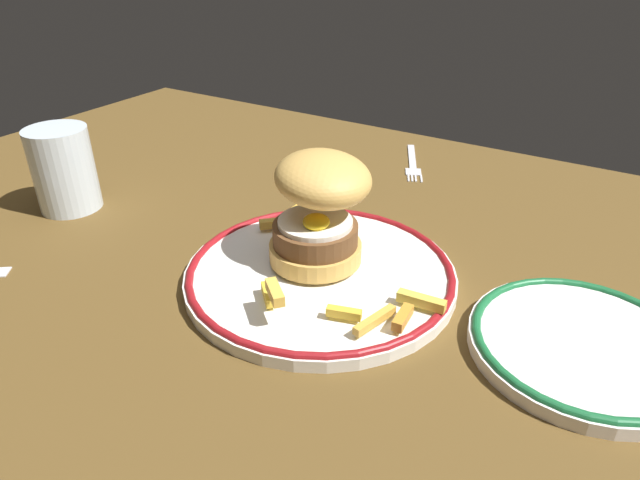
# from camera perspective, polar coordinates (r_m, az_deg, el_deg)

# --- Properties ---
(ground_plane) EXTENTS (1.33, 0.92, 0.04)m
(ground_plane) POSITION_cam_1_polar(r_m,az_deg,el_deg) (0.57, -0.96, -5.42)
(ground_plane) COLOR brown
(dinner_plate) EXTENTS (0.27, 0.27, 0.02)m
(dinner_plate) POSITION_cam_1_polar(r_m,az_deg,el_deg) (0.55, 0.00, -3.40)
(dinner_plate) COLOR white
(dinner_plate) RESTS_ON ground_plane
(burger) EXTENTS (0.12, 0.12, 0.11)m
(burger) POSITION_cam_1_polar(r_m,az_deg,el_deg) (0.54, 0.06, 3.34)
(burger) COLOR gold
(burger) RESTS_ON dinner_plate
(fries_pile) EXTENTS (0.23, 0.21, 0.03)m
(fries_pile) POSITION_cam_1_polar(r_m,az_deg,el_deg) (0.53, 0.73, -2.66)
(fries_pile) COLOR gold
(fries_pile) RESTS_ON dinner_plate
(water_glass) EXTENTS (0.07, 0.07, 0.10)m
(water_glass) POSITION_cam_1_polar(r_m,az_deg,el_deg) (0.75, -24.65, 6.08)
(water_glass) COLOR silver
(water_glass) RESTS_ON ground_plane
(side_plate) EXTENTS (0.18, 0.18, 0.02)m
(side_plate) POSITION_cam_1_polar(r_m,az_deg,el_deg) (0.51, 25.34, -9.64)
(side_plate) COLOR white
(side_plate) RESTS_ON ground_plane
(fork) EXTENTS (0.07, 0.14, 0.00)m
(fork) POSITION_cam_1_polar(r_m,az_deg,el_deg) (0.84, 9.46, 7.82)
(fork) COLOR silver
(fork) RESTS_ON ground_plane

